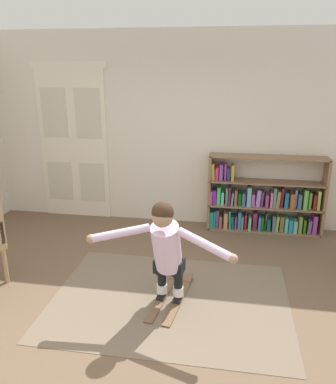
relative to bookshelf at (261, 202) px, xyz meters
name	(u,v)px	position (x,y,z in m)	size (l,w,h in m)	color
ground_plane	(144,317)	(-1.26, -2.39, -0.45)	(7.20, 7.20, 0.00)	brown
back_wall	(180,131)	(-1.26, 0.21, 1.00)	(6.00, 0.10, 2.90)	silver
double_door	(74,142)	(-2.96, 0.15, 0.78)	(1.22, 0.05, 2.45)	silver
rug	(170,299)	(-1.05, -2.05, -0.45)	(2.51, 1.83, 0.01)	#756553
bookshelf	(261,202)	(0.00, 0.00, 0.00)	(1.69, 0.30, 1.15)	#836348
skis_pair	(171,296)	(-1.05, -2.02, -0.43)	(0.39, 0.97, 0.07)	brown
person_skier	(166,246)	(-1.07, -2.19, 0.25)	(1.46, 0.65, 1.12)	white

